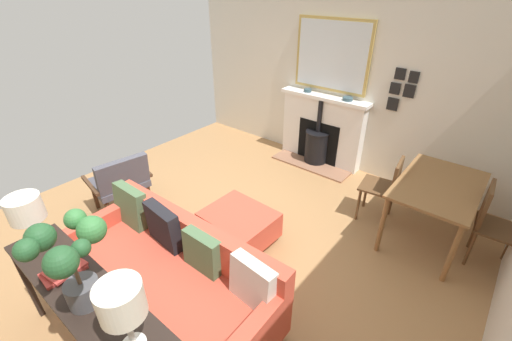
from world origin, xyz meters
TOP-DOWN VIEW (x-y plane):
  - ground_plane at (0.00, 0.00)m, footprint 5.50×5.20m
  - wall_left at (-2.75, 0.00)m, footprint 0.12×5.20m
  - fireplace at (-2.56, -0.11)m, footprint 0.54×1.41m
  - mirror_over_mantel at (-2.66, -0.11)m, footprint 0.04×1.15m
  - mantel_bowl_near at (-2.57, -0.40)m, footprint 0.12×0.12m
  - mantel_bowl_far at (-2.57, 0.26)m, footprint 0.14×0.14m
  - sofa at (0.65, 0.28)m, footprint 0.84×2.06m
  - ottoman at (-0.30, 0.19)m, footprint 0.64×0.75m
  - armchair_accent at (0.20, -1.29)m, footprint 0.76×0.68m
  - console_table at (1.36, 0.29)m, footprint 0.38×1.68m
  - table_lamp_near_end at (1.36, -0.34)m, footprint 0.24×0.24m
  - table_lamp_far_end at (1.36, 0.92)m, footprint 0.24×0.24m
  - potted_plant at (1.38, 0.43)m, footprint 0.49×0.49m
  - book_stack at (1.36, 0.07)m, footprint 0.28×0.23m
  - dining_table at (-1.69, 1.79)m, footprint 1.19×0.77m
  - dining_chair_near_fireplace at (-1.70, 1.26)m, footprint 0.45×0.45m
  - dining_chair_by_back_wall at (-1.68, 2.31)m, footprint 0.42×0.42m
  - photo_gallery_row at (-2.68, 0.92)m, footprint 0.02×0.32m

SIDE VIEW (x-z plane):
  - ground_plane at x=0.00m, z-range -0.01..0.00m
  - ottoman at x=-0.30m, z-range 0.04..0.43m
  - sofa at x=0.65m, z-range -0.06..0.77m
  - armchair_accent at x=0.20m, z-range 0.06..0.88m
  - fireplace at x=-2.56m, z-range -0.07..1.02m
  - dining_chair_near_fireplace at x=-1.70m, z-range 0.09..0.92m
  - dining_chair_by_back_wall at x=-1.68m, z-range 0.08..0.96m
  - dining_table at x=-1.69m, z-range 0.28..1.00m
  - console_table at x=1.36m, z-range 0.30..1.10m
  - book_stack at x=1.36m, z-range 0.80..0.84m
  - mantel_bowl_near at x=-2.57m, z-range 1.09..1.14m
  - mantel_bowl_far at x=-2.57m, z-range 1.09..1.14m
  - table_lamp_near_end at x=1.36m, z-range 0.92..1.37m
  - table_lamp_far_end at x=1.36m, z-range 0.92..1.40m
  - potted_plant at x=1.38m, z-range 0.89..1.51m
  - photo_gallery_row at x=-2.68m, z-range 1.08..1.64m
  - wall_left at x=-2.75m, z-range 0.00..2.85m
  - mirror_over_mantel at x=-2.66m, z-range 1.15..2.15m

